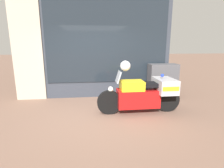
{
  "coord_description": "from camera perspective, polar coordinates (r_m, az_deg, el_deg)",
  "views": [
    {
      "loc": [
        -0.1,
        -4.25,
        1.84
      ],
      "look_at": [
        0.47,
        0.7,
        0.71
      ],
      "focal_mm": 28.0,
      "sensor_mm": 36.0,
      "label": 1
    }
  ],
  "objects": [
    {
      "name": "window_display",
      "position": [
        6.45,
        -1.88,
        0.46
      ],
      "size": [
        3.91,
        0.3,
        1.94
      ],
      "color": "slate",
      "rests_on": "ground"
    },
    {
      "name": "shop_building",
      "position": [
        6.26,
        -9.61,
        13.6
      ],
      "size": [
        5.32,
        0.55,
        3.88
      ],
      "color": "#333842",
      "rests_on": "ground"
    },
    {
      "name": "ground_plane",
      "position": [
        4.63,
        -4.84,
        -10.69
      ],
      "size": [
        60.0,
        60.0,
        0.0
      ],
      "primitive_type": "plane",
      "color": "#7A5B4C"
    },
    {
      "name": "utility_cabinet",
      "position": [
        6.27,
        16.13,
        0.84
      ],
      "size": [
        0.96,
        0.47,
        1.2
      ],
      "primitive_type": "cube",
      "color": "#4C4C51",
      "rests_on": "ground"
    },
    {
      "name": "white_helmet",
      "position": [
        4.56,
        4.4,
        5.93
      ],
      "size": [
        0.27,
        0.27,
        0.27
      ],
      "primitive_type": "sphere",
      "color": "white",
      "rests_on": "paramedic_motorcycle"
    },
    {
      "name": "paramedic_motorcycle",
      "position": [
        4.85,
        10.67,
        -2.93
      ],
      "size": [
        2.3,
        0.81,
        1.17
      ],
      "rotation": [
        0.0,
        0.0,
        3.15
      ],
      "color": "black",
      "rests_on": "ground"
    }
  ]
}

